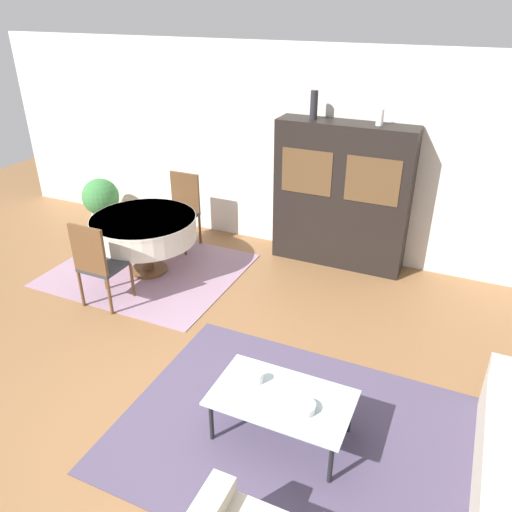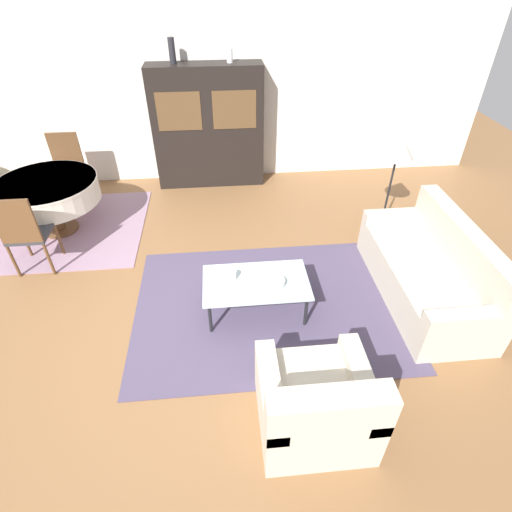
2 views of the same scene
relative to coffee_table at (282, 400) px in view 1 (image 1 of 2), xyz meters
name	(u,v)px [view 1 (image 1 of 2)]	position (x,y,z in m)	size (l,w,h in m)	color
ground_plane	(166,421)	(-0.94, -0.26, -0.38)	(14.00, 14.00, 0.00)	brown
wall_back	(313,154)	(-0.94, 3.37, 0.97)	(10.00, 0.06, 2.70)	silver
area_rug	(299,436)	(0.14, 0.05, -0.37)	(2.91, 2.12, 0.01)	#4C425B
dining_rug	(149,270)	(-2.60, 1.85, -0.37)	(2.32, 1.96, 0.01)	gray
coffee_table	(282,400)	(0.00, 0.00, 0.00)	(1.10, 0.65, 0.40)	black
display_cabinet	(341,196)	(-0.45, 3.11, 0.55)	(1.70, 0.41, 1.85)	black
dining_table	(144,229)	(-2.58, 1.83, 0.23)	(1.30, 1.30, 0.75)	brown
dining_chair_near	(97,261)	(-2.58, 0.95, 0.20)	(0.44, 0.44, 1.03)	brown
dining_chair_far	(182,207)	(-2.58, 2.71, 0.20)	(0.44, 0.44, 1.03)	brown
cup	(258,377)	(-0.24, 0.08, 0.08)	(0.09, 0.09, 0.10)	white
bowl	(303,407)	(0.20, -0.06, 0.07)	(0.19, 0.19, 0.06)	white
vase_tall	(314,105)	(-0.87, 3.12, 1.64)	(0.09, 0.09, 0.34)	#232328
vase_short	(380,117)	(-0.07, 3.12, 1.57)	(0.08, 0.08, 0.19)	white
potted_plant	(101,199)	(-4.15, 2.86, 0.01)	(0.56, 0.56, 0.71)	beige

